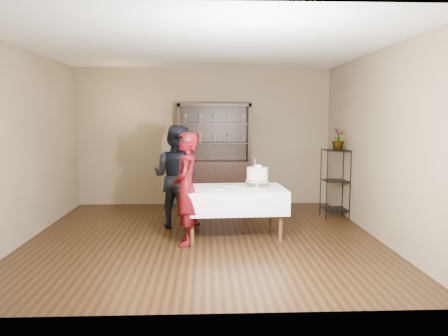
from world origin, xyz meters
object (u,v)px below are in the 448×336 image
Objects in this scene: woman at (186,189)px; cake at (257,175)px; cake_table at (234,199)px; potted_plant at (338,139)px; china_hutch at (214,173)px; man at (176,176)px; plant_etagere at (335,180)px.

woman is 1.07m from cake.
cake is (0.34, -0.02, 0.36)m from cake_table.
potted_plant is (1.52, 1.17, 0.45)m from cake.
china_hutch is 1.23× the size of man.
potted_plant reaches higher than cake.
china_hutch is 1.73m from man.
plant_etagere is 0.77× the size of woman.
potted_plant is (2.10, -1.09, 0.70)m from china_hutch.
china_hutch is at bearing 96.13° from cake_table.
plant_etagere is at bearing -146.51° from man.
cake_table is 4.16× the size of potted_plant.
potted_plant is at bearing -147.37° from man.
woman is at bearing -153.18° from cake_table.
cake_table is at bearing 166.06° from man.
china_hutch is 1.29× the size of woman.
cake_table is 0.79m from woman.
man is 3.47× the size of cake.
china_hutch is 2.47m from potted_plant.
cake_table is (-1.84, -1.19, -0.10)m from plant_etagere.
woman is 3.31× the size of cake.
man is (-0.64, -1.60, 0.15)m from china_hutch.
man is at bearing -168.61° from plant_etagere.
woman is (-0.68, -0.34, 0.22)m from cake_table.
woman reaches higher than plant_etagere.
cake_table is at bearing -83.87° from china_hutch.
woman is at bearing -162.24° from cake.
plant_etagere is 0.80× the size of cake_table.
woman is 0.95× the size of man.
cake is at bearing -75.65° from china_hutch.
man reaches higher than woman.
potted_plant is (1.86, 1.15, 0.81)m from cake_table.
china_hutch is 2.25m from cake_table.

